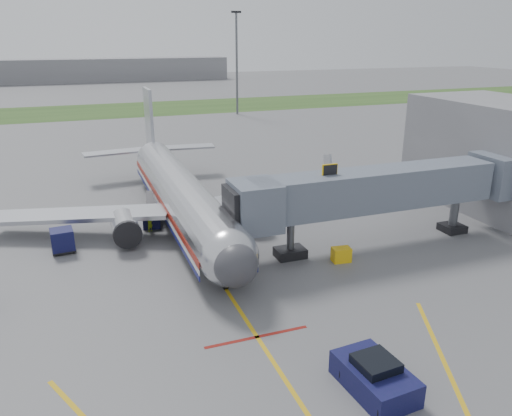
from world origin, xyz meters
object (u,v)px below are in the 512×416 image
object	(u,v)px
pushback_tug	(375,377)
ramp_worker	(150,223)
airliner	(180,193)
belt_loader	(152,216)

from	to	relation	value
pushback_tug	ramp_worker	world-z (taller)	pushback_tug
pushback_tug	ramp_worker	xyz separation A→B (m)	(-6.64, 23.75, 0.05)
airliner	ramp_worker	bearing A→B (deg)	-154.95
ramp_worker	pushback_tug	bearing A→B (deg)	-110.95
belt_loader	ramp_worker	xyz separation A→B (m)	(-0.51, -2.20, 0.20)
pushback_tug	belt_loader	world-z (taller)	belt_loader
airliner	pushback_tug	distance (m)	25.49
airliner	ramp_worker	world-z (taller)	airliner
pushback_tug	belt_loader	size ratio (longest dim) A/B	0.91
belt_loader	ramp_worker	bearing A→B (deg)	-103.00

